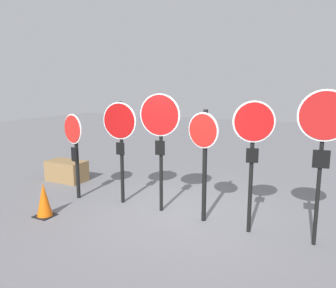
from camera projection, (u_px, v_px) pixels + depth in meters
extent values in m
plane|color=slate|center=(183.00, 214.00, 7.00)|extent=(40.00, 40.00, 0.00)
cylinder|color=black|center=(77.00, 160.00, 7.84)|extent=(0.09, 0.09, 1.90)
cylinder|color=white|center=(73.00, 129.00, 7.66)|extent=(0.69, 0.21, 0.71)
cylinder|color=red|center=(72.00, 129.00, 7.65)|extent=(0.63, 0.19, 0.65)
cube|color=black|center=(74.00, 155.00, 7.77)|extent=(0.22, 0.08, 0.34)
cylinder|color=black|center=(122.00, 153.00, 7.50)|extent=(0.08, 0.08, 2.35)
cylinder|color=white|center=(120.00, 121.00, 7.31)|extent=(0.83, 0.09, 0.83)
cylinder|color=#AD0F0F|center=(119.00, 121.00, 7.29)|extent=(0.77, 0.09, 0.77)
cube|color=black|center=(120.00, 149.00, 7.42)|extent=(0.21, 0.04, 0.28)
cylinder|color=black|center=(161.00, 158.00, 6.98)|extent=(0.07, 0.07, 2.37)
cylinder|color=white|center=(160.00, 115.00, 6.76)|extent=(0.88, 0.12, 0.89)
cylinder|color=red|center=(159.00, 115.00, 6.75)|extent=(0.83, 0.11, 0.83)
cube|color=black|center=(160.00, 148.00, 6.89)|extent=(0.21, 0.05, 0.31)
cylinder|color=black|center=(205.00, 167.00, 6.46)|extent=(0.09, 0.09, 2.25)
cylinder|color=white|center=(203.00, 130.00, 6.28)|extent=(0.68, 0.20, 0.70)
cylinder|color=red|center=(203.00, 130.00, 6.27)|extent=(0.62, 0.18, 0.64)
cylinder|color=black|center=(251.00, 170.00, 5.94)|extent=(0.07, 0.07, 2.39)
cylinder|color=white|center=(254.00, 122.00, 5.72)|extent=(0.70, 0.26, 0.74)
cylinder|color=red|center=(254.00, 122.00, 5.71)|extent=(0.65, 0.25, 0.68)
cube|color=black|center=(252.00, 156.00, 5.83)|extent=(0.21, 0.09, 0.26)
cylinder|color=black|center=(320.00, 172.00, 5.42)|extent=(0.07, 0.07, 2.58)
cylinder|color=white|center=(325.00, 116.00, 5.20)|extent=(0.83, 0.17, 0.84)
cylinder|color=red|center=(325.00, 116.00, 5.19)|extent=(0.77, 0.16, 0.78)
cube|color=black|center=(321.00, 159.00, 5.33)|extent=(0.26, 0.07, 0.30)
cube|color=black|center=(45.00, 216.00, 6.87)|extent=(0.38, 0.38, 0.02)
cone|color=#E05B0C|center=(44.00, 199.00, 6.80)|extent=(0.32, 0.32, 0.71)
cube|color=olive|center=(67.00, 171.00, 9.40)|extent=(1.12, 0.64, 0.58)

